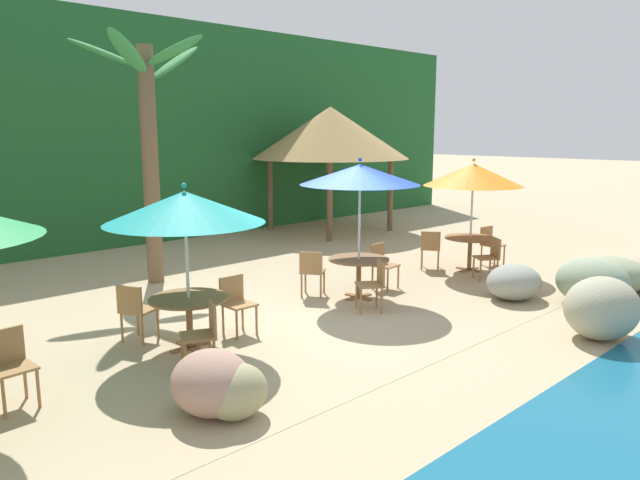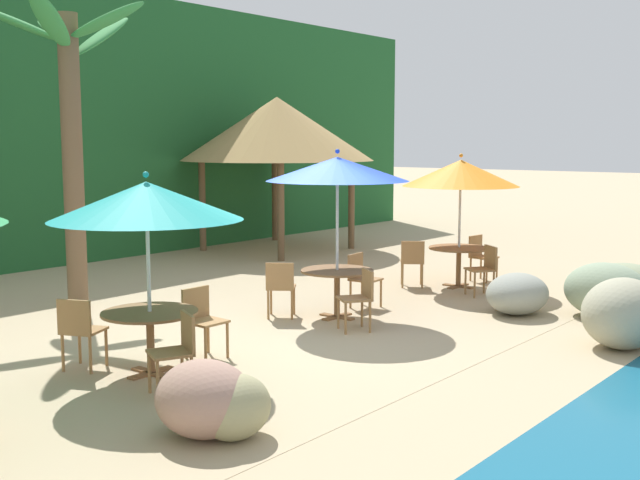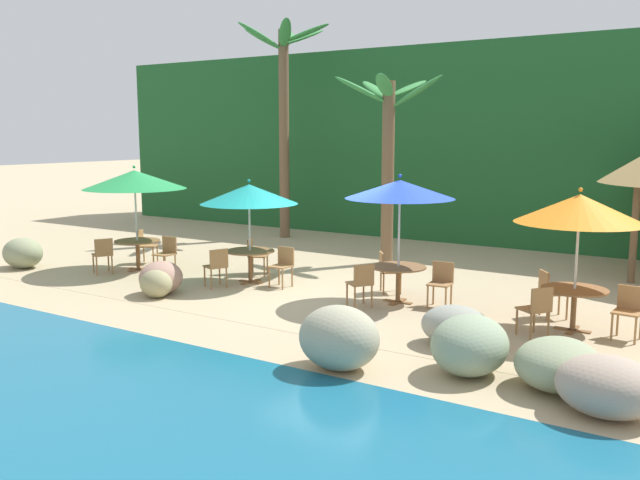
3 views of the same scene
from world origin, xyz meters
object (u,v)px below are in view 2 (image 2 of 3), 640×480
chair_blue_inland (281,285)px  dining_table_teal (150,322)px  umbrella_teal (146,201)px  chair_blue_left (360,295)px  chair_orange_left (485,267)px  dining_table_blue (337,278)px  dining_table_orange (459,254)px  chair_blue_seaward (361,276)px  umbrella_orange (461,173)px  chair_teal_inland (80,328)px  chair_teal_left (178,347)px  chair_orange_seaward (480,254)px  chair_orange_inland (412,260)px  umbrella_blue (337,169)px  chair_teal_seaward (202,317)px  palapa_hut (277,129)px  palm_tree_second (70,110)px

chair_blue_inland → dining_table_teal: bearing=-166.0°
umbrella_teal → chair_blue_inland: 3.46m
chair_blue_left → chair_orange_left: (3.37, -0.18, 0.00)m
dining_table_blue → dining_table_orange: (3.38, -0.18, 0.00)m
chair_blue_seaward → umbrella_orange: (2.54, -0.35, 1.58)m
chair_teal_inland → chair_blue_seaward: same height
chair_teal_left → umbrella_orange: 7.47m
dining_table_teal → chair_orange_seaward: bearing=-0.2°
chair_orange_inland → umbrella_blue: bearing=-170.7°
dining_table_teal → chair_blue_left: (3.20, -0.62, -0.10)m
chair_orange_left → dining_table_orange: bearing=60.6°
chair_blue_inland → chair_blue_left: (0.16, -1.38, 0.00)m
chair_orange_seaward → umbrella_blue: bearing=177.8°
chair_blue_seaward → dining_table_teal: bearing=-176.2°
dining_table_blue → chair_orange_left: size_ratio=1.26×
umbrella_teal → chair_orange_left: umbrella_teal is taller
umbrella_teal → chair_orange_left: size_ratio=2.68×
chair_teal_seaward → chair_orange_seaward: size_ratio=1.00×
chair_orange_left → chair_teal_seaward: bearing=171.3°
chair_teal_left → chair_orange_left: (6.84, 0.02, 0.00)m
palapa_hut → chair_teal_left: bearing=-142.7°
chair_teal_left → chair_blue_inland: size_ratio=1.00×
chair_orange_left → umbrella_orange: bearing=60.6°
chair_teal_seaward → chair_teal_inland: (-1.30, 0.65, 0.00)m
palapa_hut → umbrella_orange: bearing=-104.6°
chair_blue_seaward → chair_blue_left: same height
dining_table_orange → palm_tree_second: 7.16m
chair_blue_inland → chair_orange_left: 3.86m
chair_blue_inland → chair_orange_inland: same height
chair_blue_seaward → chair_teal_seaward: bearing=-176.6°
chair_blue_left → dining_table_orange: size_ratio=0.79×
chair_orange_left → chair_blue_left: bearing=177.0°
umbrella_teal → chair_blue_seaward: 4.70m
chair_orange_inland → chair_orange_left: 1.39m
umbrella_teal → chair_blue_left: umbrella_teal is taller
dining_table_teal → chair_blue_inland: 3.13m
palm_tree_second → chair_teal_seaward: bearing=-100.0°
chair_blue_seaward → umbrella_orange: umbrella_orange is taller
umbrella_teal → chair_blue_inland: (3.04, 0.76, -1.49)m
chair_orange_inland → dining_table_blue: bearing=-170.7°
chair_teal_inland → chair_teal_left: same height
dining_table_orange → chair_blue_left: bearing=-171.5°
chair_blue_left → umbrella_orange: 4.15m
chair_blue_inland → dining_table_orange: bearing=-11.6°
dining_table_blue → chair_orange_inland: 2.85m
chair_teal_seaward → umbrella_orange: umbrella_orange is taller
chair_teal_left → chair_orange_inland: (6.69, 1.40, 0.00)m
dining_table_orange → chair_orange_left: size_ratio=1.26×
dining_table_orange → umbrella_orange: bearing=90.0°
dining_table_teal → chair_blue_left: chair_blue_left is taller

